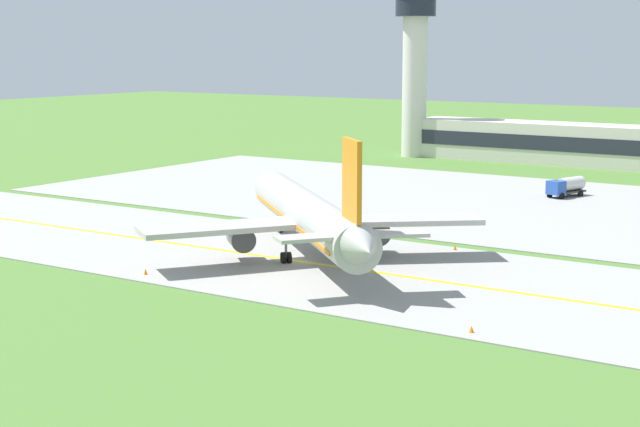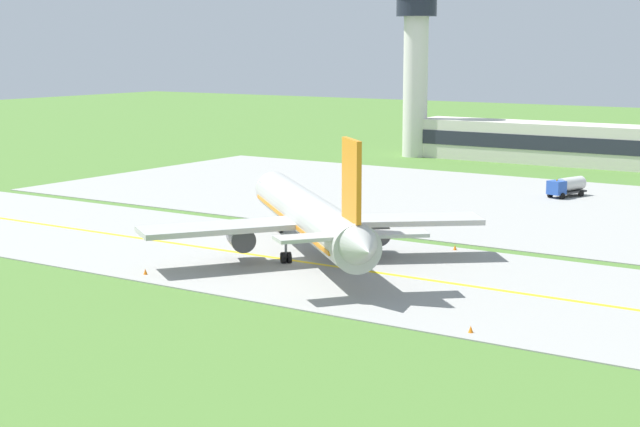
{
  "view_description": "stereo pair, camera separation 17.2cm",
  "coord_description": "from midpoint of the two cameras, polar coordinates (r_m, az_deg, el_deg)",
  "views": [
    {
      "loc": [
        51.61,
        -74.52,
        20.01
      ],
      "look_at": [
        -0.34,
        4.12,
        4.0
      ],
      "focal_mm": 55.89,
      "sensor_mm": 36.0,
      "label": 1
    },
    {
      "loc": [
        51.75,
        -74.42,
        20.01
      ],
      "look_at": [
        -0.34,
        4.12,
        4.0
      ],
      "focal_mm": 55.89,
      "sensor_mm": 36.0,
      "label": 2
    }
  ],
  "objects": [
    {
      "name": "traffic_cone_mid_edge",
      "position": [
        88.8,
        -10.01,
        -3.33
      ],
      "size": [
        0.44,
        0.44,
        0.6
      ],
      "primitive_type": "cone",
      "color": "orange",
      "rests_on": "ground"
    },
    {
      "name": "traffic_cone_far_edge",
      "position": [
        70.96,
        8.59,
        -6.6
      ],
      "size": [
        0.44,
        0.44,
        0.6
      ],
      "primitive_type": "cone",
      "color": "orange",
      "rests_on": "ground"
    },
    {
      "name": "taxiway_strip",
      "position": [
        92.82,
        -1.28,
        -2.78
      ],
      "size": [
        240.0,
        28.0,
        0.1
      ],
      "primitive_type": "cube",
      "color": "gray",
      "rests_on": "ground"
    },
    {
      "name": "terminal_building",
      "position": [
        171.62,
        15.77,
        3.75
      ],
      "size": [
        64.98,
        8.37,
        8.1
      ],
      "color": "beige",
      "rests_on": "ground"
    },
    {
      "name": "ground_plane",
      "position": [
        92.83,
        -1.28,
        -2.81
      ],
      "size": [
        500.0,
        500.0,
        0.0
      ],
      "primitive_type": "plane",
      "color": "#47702D"
    },
    {
      "name": "control_tower",
      "position": [
        180.66,
        5.43,
        8.92
      ],
      "size": [
        7.6,
        7.6,
        29.96
      ],
      "color": "silver",
      "rests_on": "ground"
    },
    {
      "name": "apron_pad",
      "position": [
        125.3,
        13.58,
        0.2
      ],
      "size": [
        140.0,
        52.0,
        0.1
      ],
      "primitive_type": "cube",
      "color": "gray",
      "rests_on": "ground"
    },
    {
      "name": "traffic_cone_near_edge",
      "position": [
        98.71,
        7.68,
        -1.97
      ],
      "size": [
        0.44,
        0.44,
        0.6
      ],
      "primitive_type": "cone",
      "color": "orange",
      "rests_on": "ground"
    },
    {
      "name": "service_truck_baggage",
      "position": [
        135.87,
        13.87,
        1.54
      ],
      "size": [
        3.83,
        6.34,
        2.65
      ],
      "color": "#264CA5",
      "rests_on": "ground"
    },
    {
      "name": "taxiway_centreline",
      "position": [
        92.81,
        -1.28,
        -2.75
      ],
      "size": [
        220.0,
        0.6,
        0.01
      ],
      "primitive_type": "cube",
      "color": "yellow",
      "rests_on": "taxiway_strip"
    },
    {
      "name": "airplane_lead",
      "position": [
        93.47,
        -0.66,
        -0.14
      ],
      "size": [
        32.04,
        30.36,
        12.7
      ],
      "color": "#ADADA8",
      "rests_on": "ground"
    }
  ]
}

